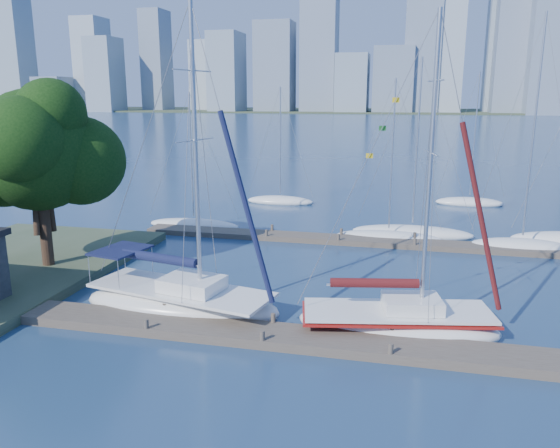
# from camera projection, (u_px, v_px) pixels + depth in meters

# --- Properties ---
(ground) EXTENTS (700.00, 700.00, 0.00)m
(ground) POSITION_uv_depth(u_px,v_px,m) (268.00, 340.00, 22.59)
(ground) COLOR navy
(ground) RESTS_ON ground
(near_dock) EXTENTS (26.00, 2.00, 0.40)m
(near_dock) POSITION_uv_depth(u_px,v_px,m) (268.00, 335.00, 22.54)
(near_dock) COLOR #4A4036
(near_dock) RESTS_ON ground
(far_dock) EXTENTS (30.00, 1.80, 0.36)m
(far_dock) POSITION_uv_depth(u_px,v_px,m) (354.00, 241.00, 37.26)
(far_dock) COLOR #4A4036
(far_dock) RESTS_ON ground
(far_shore) EXTENTS (800.00, 100.00, 1.50)m
(far_shore) POSITION_uv_depth(u_px,v_px,m) (401.00, 111.00, 325.73)
(far_shore) COLOR #38472D
(far_shore) RESTS_ON ground
(tree) EXTENTS (8.55, 7.77, 10.76)m
(tree) POSITION_uv_depth(u_px,v_px,m) (37.00, 148.00, 29.41)
(tree) COLOR black
(tree) RESTS_ON ground
(sailboat_navy) EXTENTS (9.95, 5.01, 14.30)m
(sailboat_navy) POSITION_uv_depth(u_px,v_px,m) (180.00, 290.00, 25.37)
(sailboat_navy) COLOR white
(sailboat_navy) RESTS_ON ground
(sailboat_maroon) EXTENTS (8.87, 4.37, 13.68)m
(sailboat_maroon) POSITION_uv_depth(u_px,v_px,m) (398.00, 308.00, 23.14)
(sailboat_maroon) COLOR white
(sailboat_maroon) RESTS_ON ground
(bg_boat_0) EXTENTS (7.23, 2.21, 10.37)m
(bg_boat_0) POSITION_uv_depth(u_px,v_px,m) (194.00, 224.00, 41.70)
(bg_boat_0) COLOR white
(bg_boat_0) RESTS_ON ground
(bg_boat_2) EXTENTS (7.50, 3.33, 11.25)m
(bg_boat_2) POSITION_uv_depth(u_px,v_px,m) (388.00, 237.00, 38.07)
(bg_boat_2) COLOR white
(bg_boat_2) RESTS_ON ground
(bg_boat_3) EXTENTS (8.78, 5.09, 12.71)m
(bg_boat_3) POSITION_uv_depth(u_px,v_px,m) (412.00, 232.00, 39.15)
(bg_boat_3) COLOR white
(bg_boat_3) RESTS_ON ground
(bg_boat_4) EXTENTS (6.92, 4.39, 15.06)m
(bg_boat_4) POSITION_uv_depth(u_px,v_px,m) (522.00, 246.00, 35.54)
(bg_boat_4) COLOR white
(bg_boat_4) RESTS_ON ground
(bg_boat_6) EXTENTS (6.47, 2.81, 10.91)m
(bg_boat_6) POSITION_uv_depth(u_px,v_px,m) (280.00, 201.00, 50.93)
(bg_boat_6) COLOR white
(bg_boat_6) RESTS_ON ground
(bg_boat_7) EXTENTS (6.25, 2.86, 12.17)m
(bg_boat_7) POSITION_uv_depth(u_px,v_px,m) (469.00, 202.00, 50.19)
(bg_boat_7) COLOR white
(bg_boat_7) RESTS_ON ground
(skyline) EXTENTS (502.53, 51.31, 114.42)m
(skyline) POSITION_uv_depth(u_px,v_px,m) (466.00, 42.00, 282.01)
(skyline) COLOR gray
(skyline) RESTS_ON ground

